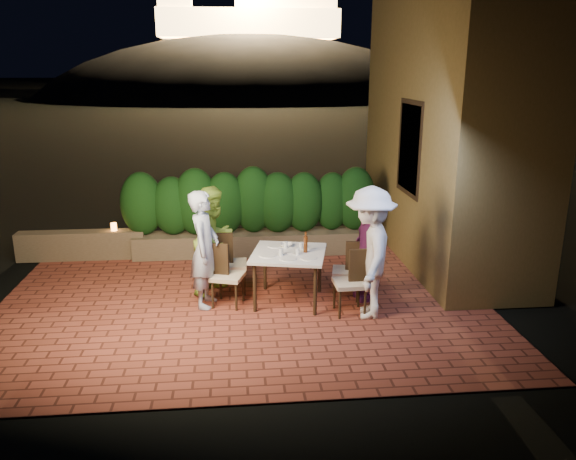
{
  "coord_description": "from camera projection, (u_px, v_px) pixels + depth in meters",
  "views": [
    {
      "loc": [
        -0.08,
        -7.46,
        3.26
      ],
      "look_at": [
        0.66,
        0.15,
        1.05
      ],
      "focal_mm": 35.0,
      "sensor_mm": 36.0,
      "label": 1
    }
  ],
  "objects": [
    {
      "name": "hill",
      "position": [
        251.0,
        131.0,
        66.71
      ],
      "size": [
        52.0,
        40.0,
        22.0
      ],
      "primitive_type": "ellipsoid",
      "color": "black",
      "rests_on": "ground"
    },
    {
      "name": "window_pane",
      "position": [
        411.0,
        148.0,
        9.19
      ],
      "size": [
        0.08,
        1.0,
        1.4
      ],
      "primitive_type": "cube",
      "color": "black",
      "rests_on": "building_wall"
    },
    {
      "name": "glass_nw",
      "position": [
        281.0,
        252.0,
        7.79
      ],
      "size": [
        0.06,
        0.06,
        0.11
      ],
      "primitive_type": "cylinder",
      "color": "silver",
      "rests_on": "dining_table"
    },
    {
      "name": "building_wall",
      "position": [
        448.0,
        114.0,
        9.6
      ],
      "size": [
        1.6,
        5.0,
        5.0
      ],
      "primitive_type": "cube",
      "color": "olive",
      "rests_on": "ground"
    },
    {
      "name": "ground",
      "position": [
        243.0,
        306.0,
        8.05
      ],
      "size": [
        400.0,
        400.0,
        0.0
      ],
      "primitive_type": "plane",
      "color": "black",
      "rests_on": "ground"
    },
    {
      "name": "bowl",
      "position": [
        286.0,
        245.0,
        8.21
      ],
      "size": [
        0.24,
        0.24,
        0.05
      ],
      "primitive_type": "imported",
      "rotation": [
        0.0,
        0.0,
        -0.31
      ],
      "color": "white",
      "rests_on": "dining_table"
    },
    {
      "name": "dining_table",
      "position": [
        289.0,
        277.0,
        8.05
      ],
      "size": [
        1.21,
        1.21,
        0.75
      ],
      "primitive_type": null,
      "rotation": [
        0.0,
        0.0,
        -0.23
      ],
      "color": "white",
      "rests_on": "ground"
    },
    {
      "name": "fortress",
      "position": [
        248.0,
        1.0,
        62.67
      ],
      "size": [
        26.0,
        8.0,
        8.0
      ],
      "primitive_type": null,
      "color": "#FFCC7A",
      "rests_on": "hill"
    },
    {
      "name": "hedge",
      "position": [
        251.0,
        203.0,
        10.0
      ],
      "size": [
        4.0,
        0.7,
        1.1
      ],
      "primitive_type": null,
      "color": "#10360F",
      "rests_on": "planter"
    },
    {
      "name": "window_frame",
      "position": [
        411.0,
        148.0,
        9.18
      ],
      "size": [
        0.06,
        1.15,
        1.55
      ],
      "primitive_type": "cube",
      "color": "black",
      "rests_on": "building_wall"
    },
    {
      "name": "parapet",
      "position": [
        82.0,
        245.0,
        9.92
      ],
      "size": [
        2.2,
        0.3,
        0.5
      ],
      "primitive_type": "cube",
      "color": "brown",
      "rests_on": "ground"
    },
    {
      "name": "diner_green",
      "position": [
        214.0,
        240.0,
        8.3
      ],
      "size": [
        0.96,
        1.0,
        1.62
      ],
      "primitive_type": "imported",
      "rotation": [
        0.0,
        0.0,
        0.95
      ],
      "color": "#90BC3A",
      "rests_on": "ground"
    },
    {
      "name": "terrace_floor",
      "position": [
        243.0,
        296.0,
        8.54
      ],
      "size": [
        7.0,
        6.0,
        0.15
      ],
      "primitive_type": "cube",
      "color": "brown",
      "rests_on": "ground"
    },
    {
      "name": "glass_ne",
      "position": [
        298.0,
        251.0,
        7.83
      ],
      "size": [
        0.06,
        0.06,
        0.1
      ],
      "primitive_type": "cylinder",
      "color": "silver",
      "rests_on": "dining_table"
    },
    {
      "name": "plate_ne",
      "position": [
        308.0,
        258.0,
        7.69
      ],
      "size": [
        0.22,
        0.22,
        0.01
      ],
      "primitive_type": "cylinder",
      "color": "white",
      "rests_on": "dining_table"
    },
    {
      "name": "chair_right_front",
      "position": [
        350.0,
        282.0,
        7.65
      ],
      "size": [
        0.44,
        0.44,
        0.92
      ],
      "primitive_type": null,
      "rotation": [
        0.0,
        0.0,
        3.18
      ],
      "color": "black",
      "rests_on": "ground"
    },
    {
      "name": "planter",
      "position": [
        252.0,
        243.0,
        10.21
      ],
      "size": [
        4.2,
        0.55,
        0.4
      ],
      "primitive_type": "cube",
      "color": "brown",
      "rests_on": "ground"
    },
    {
      "name": "chair_left_front",
      "position": [
        228.0,
        275.0,
        7.91
      ],
      "size": [
        0.53,
        0.53,
        0.91
      ],
      "primitive_type": null,
      "rotation": [
        0.0,
        0.0,
        -0.31
      ],
      "color": "black",
      "rests_on": "ground"
    },
    {
      "name": "diner_blue",
      "position": [
        205.0,
        249.0,
        7.81
      ],
      "size": [
        0.5,
        0.67,
        1.67
      ],
      "primitive_type": "imported",
      "rotation": [
        0.0,
        0.0,
        1.38
      ],
      "color": "#A3B3D1",
      "rests_on": "ground"
    },
    {
      "name": "beer_bottle",
      "position": [
        306.0,
        242.0,
        7.9
      ],
      "size": [
        0.06,
        0.06,
        0.3
      ],
      "primitive_type": null,
      "color": "#51260D",
      "rests_on": "dining_table"
    },
    {
      "name": "plate_sw",
      "position": [
        275.0,
        246.0,
        8.21
      ],
      "size": [
        0.21,
        0.21,
        0.01
      ],
      "primitive_type": "cylinder",
      "color": "white",
      "rests_on": "dining_table"
    },
    {
      "name": "plate_se",
      "position": [
        309.0,
        248.0,
        8.12
      ],
      "size": [
        0.2,
        0.2,
        0.01
      ],
      "primitive_type": "cylinder",
      "color": "white",
      "rests_on": "dining_table"
    },
    {
      "name": "diner_white",
      "position": [
        370.0,
        253.0,
        7.47
      ],
      "size": [
        0.88,
        1.26,
        1.79
      ],
      "primitive_type": "imported",
      "rotation": [
        0.0,
        0.0,
        -1.77
      ],
      "color": "white",
      "rests_on": "ground"
    },
    {
      "name": "plate_front",
      "position": [
        288.0,
        259.0,
        7.66
      ],
      "size": [
        0.23,
        0.23,
        0.01
      ],
      "primitive_type": "cylinder",
      "color": "white",
      "rests_on": "dining_table"
    },
    {
      "name": "diner_purple",
      "position": [
        368.0,
        250.0,
        8.06
      ],
      "size": [
        0.46,
        0.91,
        1.49
      ],
      "primitive_type": "imported",
      "rotation": [
        0.0,
        0.0,
        -1.45
      ],
      "color": "#742668",
      "rests_on": "ground"
    },
    {
      "name": "glass_sw",
      "position": [
        286.0,
        245.0,
        8.12
      ],
      "size": [
        0.06,
        0.06,
        0.1
      ],
      "primitive_type": "cylinder",
      "color": "silver",
      "rests_on": "dining_table"
    },
    {
      "name": "glass_se",
      "position": [
        301.0,
        246.0,
        8.07
      ],
      "size": [
        0.06,
        0.06,
        0.1
      ],
      "primitive_type": "cylinder",
      "color": "silver",
      "rests_on": "dining_table"
    },
    {
      "name": "chair_left_back",
      "position": [
        232.0,
        263.0,
        8.39
      ],
      "size": [
        0.44,
        0.44,
        0.93
      ],
      "primitive_type": null,
      "rotation": [
        0.0,
        0.0,
        -0.03
      ],
      "color": "black",
      "rests_on": "ground"
    },
    {
      "name": "plate_centre",
      "position": [
        289.0,
        251.0,
        7.97
      ],
      "size": [
        0.23,
        0.23,
        0.01
      ],
      "primitive_type": "cylinder",
      "color": "white",
      "rests_on": "dining_table"
    },
    {
      "name": "parapet_lamp",
      "position": [
        114.0,
        227.0,
        9.88
      ],
      "size": [
        0.1,
        0.1,
        0.14
      ],
      "primitive_type": "cylinder",
      "color": "orange",
      "rests_on": "parapet"
    },
    {
      "name": "chair_right_back",
      "position": [
        346.0,
        270.0,
        8.17
      ],
      "size": [
        0.47,
        0.47,
        0.86
      ],
      "primitive_type": null,
      "rotation": [
        0.0,
        0.0,
        2.94
      ],
      "color": "black",
      "rests_on": "ground"
    },
    {
      "name": "plate_nw",
      "position": [
        267.0,
        255.0,
        7.8
      ],
      "size": [
        0.24,
        0.24,
        0.01
      ],
      "primitive_type": "cylinder",
      "color": "white",
      "rests_on": "dining_table"
    }
  ]
}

